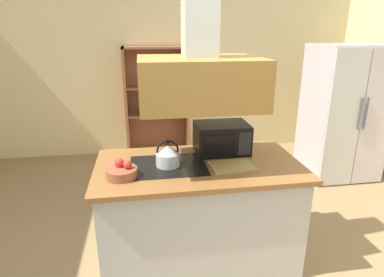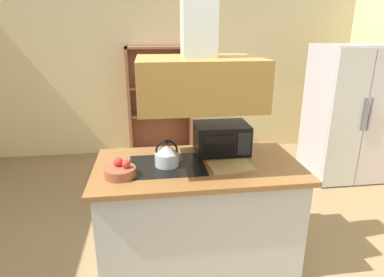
{
  "view_description": "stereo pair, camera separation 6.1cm",
  "coord_description": "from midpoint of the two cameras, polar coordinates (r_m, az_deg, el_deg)",
  "views": [
    {
      "loc": [
        -0.45,
        -2.19,
        1.94
      ],
      "look_at": [
        -0.01,
        0.54,
        1.0
      ],
      "focal_mm": 30.21,
      "sensor_mm": 36.0,
      "label": 1
    },
    {
      "loc": [
        -0.39,
        -2.2,
        1.94
      ],
      "look_at": [
        -0.01,
        0.54,
        1.0
      ],
      "focal_mm": 30.21,
      "sensor_mm": 36.0,
      "label": 2
    }
  ],
  "objects": [
    {
      "name": "refrigerator",
      "position": [
        4.74,
        24.78,
        4.12
      ],
      "size": [
        0.9,
        0.77,
        1.76
      ],
      "color": "#BCB3B9",
      "rests_on": "ground"
    },
    {
      "name": "microwave",
      "position": [
        2.85,
        4.63,
        0.13
      ],
      "size": [
        0.46,
        0.35,
        0.26
      ],
      "color": "black",
      "rests_on": "kitchen_island"
    },
    {
      "name": "fruit_bowl",
      "position": [
        2.45,
        -12.98,
        -5.72
      ],
      "size": [
        0.23,
        0.23,
        0.14
      ],
      "color": "brown",
      "rests_on": "kitchen_island"
    },
    {
      "name": "wall_back",
      "position": [
        5.24,
        -4.5,
        12.25
      ],
      "size": [
        6.0,
        0.12,
        2.7
      ],
      "primitive_type": "cube",
      "color": "beige",
      "rests_on": "ground"
    },
    {
      "name": "ground_plane",
      "position": [
        2.96,
        1.41,
        -22.21
      ],
      "size": [
        7.8,
        7.8,
        0.0
      ],
      "primitive_type": "plane",
      "color": "olive"
    },
    {
      "name": "kettle",
      "position": [
        2.57,
        -4.97,
        -2.96
      ],
      "size": [
        0.19,
        0.19,
        0.21
      ],
      "color": "#B6C2BF",
      "rests_on": "kitchen_island"
    },
    {
      "name": "kitchen_island",
      "position": [
        2.84,
        0.5,
        -12.82
      ],
      "size": [
        1.66,
        0.91,
        0.9
      ],
      "color": "#B4B7B0",
      "rests_on": "ground"
    },
    {
      "name": "dish_cabinet",
      "position": [
        5.12,
        -6.57,
        5.22
      ],
      "size": [
        0.97,
        0.4,
        1.7
      ],
      "color": "brown",
      "rests_on": "ground"
    },
    {
      "name": "cutting_board",
      "position": [
        2.58,
        6.42,
        -4.85
      ],
      "size": [
        0.36,
        0.26,
        0.02
      ],
      "primitive_type": "cube",
      "rotation": [
        0.0,
        0.0,
        0.07
      ],
      "color": "#A68D4F",
      "rests_on": "kitchen_island"
    },
    {
      "name": "range_hood",
      "position": [
        2.43,
        0.58,
        12.96
      ],
      "size": [
        0.9,
        0.7,
        1.32
      ],
      "color": "olive"
    }
  ]
}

